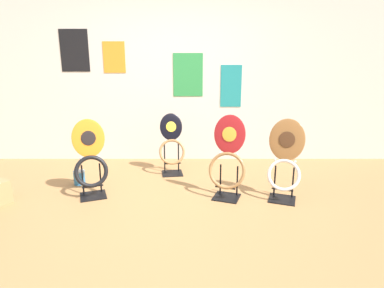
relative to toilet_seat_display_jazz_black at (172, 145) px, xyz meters
The scene contains 7 objects.
ground_plane 1.37m from the toilet_seat_display_jazz_black, 88.71° to the right, with size 14.00×14.00×0.00m, color #A37547.
wall_back 1.16m from the toilet_seat_display_jazz_black, 87.87° to the left, with size 8.00×0.07×2.60m.
toilet_seat_display_jazz_black is the anchor object (origin of this frame).
toilet_seat_display_crimson_swirl 1.07m from the toilet_seat_display_jazz_black, 51.06° to the right, with size 0.44×0.36×0.93m.
toilet_seat_display_orange_sun 1.16m from the toilet_seat_display_jazz_black, 137.17° to the right, with size 0.42×0.37×0.88m.
toilet_seat_display_woodgrain 1.56m from the toilet_seat_display_jazz_black, 33.76° to the right, with size 0.44×0.41×0.89m.
paint_can 1.26m from the toilet_seat_display_jazz_black, 159.64° to the right, with size 0.14×0.14×0.18m.
Camera 1 is at (0.25, -2.68, 1.38)m, focal length 28.00 mm.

